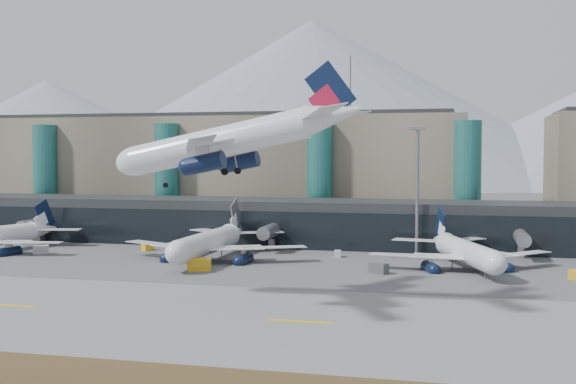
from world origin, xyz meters
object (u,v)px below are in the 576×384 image
object	(u,v)px
hero_jet	(242,131)
jet_parked_mid	(214,235)
veh_a	(41,250)
veh_g	(338,254)
lightmast_mid	(417,183)
veh_h	(199,265)
jet_parked_right	(461,244)
veh_c	(379,268)
veh_b	(148,247)

from	to	relation	value
hero_jet	jet_parked_mid	bearing A→B (deg)	116.99
veh_a	veh_g	xyz separation A→B (m)	(59.30, 9.60, -0.22)
lightmast_mid	veh_g	size ratio (longest dim) A/B	11.76
hero_jet	veh_a	size ratio (longest dim) A/B	12.04
veh_g	veh_h	size ratio (longest dim) A/B	0.56
veh_a	veh_g	world-z (taller)	veh_a
jet_parked_right	veh_c	size ratio (longest dim) A/B	11.05
lightmast_mid	veh_a	distance (m)	77.36
veh_a	veh_h	world-z (taller)	veh_h
veh_c	veh_h	world-z (taller)	veh_h
hero_jet	veh_h	distance (m)	36.83
lightmast_mid	jet_parked_mid	bearing A→B (deg)	-157.27
jet_parked_right	veh_h	bearing A→B (deg)	89.01
hero_jet	veh_b	world-z (taller)	hero_jet
lightmast_mid	jet_parked_mid	world-z (taller)	lightmast_mid
jet_parked_mid	veh_g	distance (m)	24.60
veh_c	veh_h	xyz separation A→B (m)	(-30.57, -4.62, 0.20)
lightmast_mid	jet_parked_right	distance (m)	20.57
lightmast_mid	jet_parked_mid	distance (m)	42.03
veh_c	veh_g	world-z (taller)	veh_c
veh_c	veh_a	bearing A→B (deg)	-156.88
lightmast_mid	jet_parked_mid	size ratio (longest dim) A/B	0.66
hero_jet	veh_h	world-z (taller)	hero_jet
veh_a	veh_h	bearing A→B (deg)	-49.38
lightmast_mid	veh_g	world-z (taller)	lightmast_mid
veh_a	veh_h	xyz separation A→B (m)	(38.75, -12.75, 0.23)
lightmast_mid	veh_a	bearing A→B (deg)	-166.91
veh_c	jet_parked_right	bearing A→B (deg)	65.60
veh_c	lightmast_mid	bearing A→B (deg)	108.99
jet_parked_mid	veh_a	xyz separation A→B (m)	(-36.46, -1.45, -3.86)
jet_parked_mid	veh_g	xyz separation A→B (m)	(22.84, 8.16, -4.08)
hero_jet	veh_b	bearing A→B (deg)	129.10
veh_g	veh_h	world-z (taller)	veh_h
lightmast_mid	jet_parked_right	world-z (taller)	lightmast_mid
hero_jet	veh_g	bearing A→B (deg)	86.45
hero_jet	veh_b	xyz separation A→B (m)	(-35.37, 47.63, -22.58)
veh_c	veh_h	bearing A→B (deg)	-141.60
hero_jet	veh_a	world-z (taller)	hero_jet
veh_h	jet_parked_mid	bearing A→B (deg)	69.89
jet_parked_mid	veh_b	distance (m)	19.89
hero_jet	veh_b	size ratio (longest dim) A/B	14.86
veh_g	hero_jet	bearing A→B (deg)	-15.60
hero_jet	veh_a	distance (m)	69.80
lightmast_mid	veh_h	distance (m)	48.30
lightmast_mid	veh_a	size ratio (longest dim) A/B	8.41
jet_parked_right	veh_g	distance (m)	25.11
hero_jet	jet_parked_right	distance (m)	52.15
veh_c	hero_jet	bearing A→B (deg)	-87.14
hero_jet	veh_h	xyz separation A→B (m)	(-15.54, 24.95, -22.21)
veh_b	veh_h	bearing A→B (deg)	-110.73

